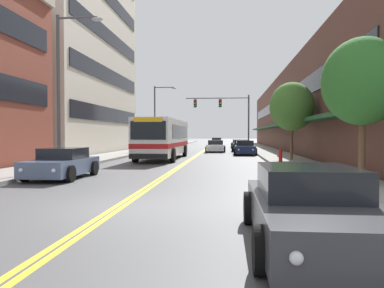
# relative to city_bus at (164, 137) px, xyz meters

# --- Properties ---
(ground_plane) EXTENTS (240.00, 240.00, 0.00)m
(ground_plane) POSITION_rel_city_bus_xyz_m (2.16, 17.57, -1.71)
(ground_plane) COLOR #4C4C4F
(sidewalk_left) EXTENTS (3.18, 106.00, 0.16)m
(sidewalk_left) POSITION_rel_city_bus_xyz_m (-4.93, 17.57, -1.63)
(sidewalk_left) COLOR gray
(sidewalk_left) RESTS_ON ground_plane
(sidewalk_right) EXTENTS (3.18, 106.00, 0.16)m
(sidewalk_right) POSITION_rel_city_bus_xyz_m (9.25, 17.57, -1.63)
(sidewalk_right) COLOR gray
(sidewalk_right) RESTS_ON ground_plane
(centre_line) EXTENTS (0.34, 106.00, 0.01)m
(centre_line) POSITION_rel_city_bus_xyz_m (2.16, 17.57, -1.71)
(centre_line) COLOR yellow
(centre_line) RESTS_ON ground_plane
(office_tower_left) EXTENTS (12.08, 20.82, 27.00)m
(office_tower_left) POSITION_rel_city_bus_xyz_m (-12.76, 7.55, 11.79)
(office_tower_left) COLOR beige
(office_tower_left) RESTS_ON ground_plane
(storefront_row_right) EXTENTS (9.10, 68.00, 9.06)m
(storefront_row_right) POSITION_rel_city_bus_xyz_m (15.06, 17.57, 2.81)
(storefront_row_right) COLOR brown
(storefront_row_right) RESTS_ON ground_plane
(city_bus) EXTENTS (2.88, 11.46, 3.02)m
(city_bus) POSITION_rel_city_bus_xyz_m (0.00, 0.00, 0.00)
(city_bus) COLOR silver
(city_bus) RESTS_ON ground_plane
(car_slate_blue_parked_left_near) EXTENTS (2.12, 4.37, 1.32)m
(car_slate_blue_parked_left_near) POSITION_rel_city_bus_xyz_m (-2.18, -13.28, -1.09)
(car_slate_blue_parked_left_near) COLOR #475675
(car_slate_blue_parked_left_near) RESTS_ON ground_plane
(car_silver_parked_left_mid) EXTENTS (2.11, 4.81, 1.18)m
(car_silver_parked_left_mid) POSITION_rel_city_bus_xyz_m (-2.20, 10.09, -1.15)
(car_silver_parked_left_mid) COLOR #B7B7BC
(car_silver_parked_left_mid) RESTS_ON ground_plane
(car_dark_grey_parked_right_foreground) EXTENTS (2.14, 4.84, 1.34)m
(car_dark_grey_parked_right_foreground) POSITION_rel_city_bus_xyz_m (6.42, -22.31, -1.09)
(car_dark_grey_parked_right_foreground) COLOR #38383D
(car_dark_grey_parked_right_foreground) RESTS_ON ground_plane
(car_black_parked_right_mid) EXTENTS (2.21, 4.23, 1.32)m
(car_black_parked_right_mid) POSITION_rel_city_bus_xyz_m (6.52, 13.53, -1.09)
(car_black_parked_right_mid) COLOR black
(car_black_parked_right_mid) RESTS_ON ground_plane
(car_navy_parked_right_far) EXTENTS (2.05, 4.18, 1.34)m
(car_navy_parked_right_far) POSITION_rel_city_bus_xyz_m (6.55, 6.22, -1.08)
(car_navy_parked_right_far) COLOR #19234C
(car_navy_parked_right_far) RESTS_ON ground_plane
(car_charcoal_parked_right_end) EXTENTS (2.15, 4.68, 1.18)m
(car_charcoal_parked_right_end) POSITION_rel_city_bus_xyz_m (6.48, 24.32, -1.14)
(car_charcoal_parked_right_end) COLOR #232328
(car_charcoal_parked_right_end) RESTS_ON ground_plane
(car_white_moving_lead) EXTENTS (2.11, 4.60, 1.27)m
(car_white_moving_lead) POSITION_rel_city_bus_xyz_m (3.65, 11.88, -1.12)
(car_white_moving_lead) COLOR white
(car_white_moving_lead) RESTS_ON ground_plane
(car_champagne_moving_second) EXTENTS (2.16, 4.65, 1.33)m
(car_champagne_moving_second) POSITION_rel_city_bus_xyz_m (2.95, 38.15, -1.09)
(car_champagne_moving_second) COLOR beige
(car_champagne_moving_second) RESTS_ON ground_plane
(traffic_signal_mast) EXTENTS (7.38, 0.38, 6.49)m
(traffic_signal_mast) POSITION_rel_city_bus_xyz_m (4.82, 14.77, 2.96)
(traffic_signal_mast) COLOR #47474C
(traffic_signal_mast) RESTS_ON ground_plane
(street_lamp_left_near) EXTENTS (2.31, 0.28, 7.63)m
(street_lamp_left_near) POSITION_rel_city_bus_xyz_m (-2.82, -11.54, 2.85)
(street_lamp_left_near) COLOR #47474C
(street_lamp_left_near) RESTS_ON ground_plane
(street_lamp_left_far) EXTENTS (2.57, 0.28, 7.27)m
(street_lamp_left_far) POSITION_rel_city_bus_xyz_m (-2.75, 12.17, 2.69)
(street_lamp_left_far) COLOR #47474C
(street_lamp_left_far) RESTS_ON ground_plane
(street_tree_right_near) EXTENTS (2.86, 2.86, 5.22)m
(street_tree_right_near) POSITION_rel_city_bus_xyz_m (9.80, -14.94, 2.08)
(street_tree_right_near) COLOR brown
(street_tree_right_near) RESTS_ON sidewalk_right
(street_tree_right_mid) EXTENTS (3.05, 3.05, 5.36)m
(street_tree_right_mid) POSITION_rel_city_bus_xyz_m (9.39, -2.46, 2.12)
(street_tree_right_mid) COLOR brown
(street_tree_right_mid) RESTS_ON sidewalk_right
(fire_hydrant) EXTENTS (0.30, 0.22, 0.89)m
(fire_hydrant) POSITION_rel_city_bus_xyz_m (8.10, -6.36, -1.10)
(fire_hydrant) COLOR red
(fire_hydrant) RESTS_ON sidewalk_right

